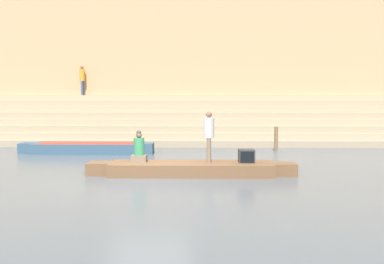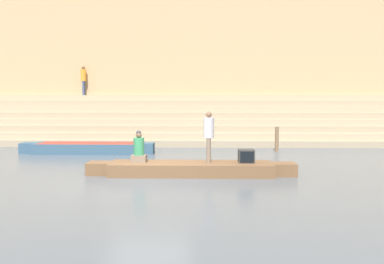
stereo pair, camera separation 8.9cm
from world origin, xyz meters
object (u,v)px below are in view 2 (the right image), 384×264
person_standing (209,133)px  moored_boat_shore (88,148)px  mooring_post (277,139)px  rowboat_main (191,168)px  person_rowing (139,150)px  tv_set (246,156)px  person_on_steps (84,78)px

person_standing → moored_boat_shore: person_standing is taller
mooring_post → moored_boat_shore: bearing=-174.5°
moored_boat_shore → rowboat_main: bearing=-40.8°
mooring_post → rowboat_main: bearing=-124.5°
person_standing → mooring_post: size_ratio=1.41×
person_standing → person_rowing: 2.36m
moored_boat_shore → tv_set: bearing=-31.6°
person_standing → mooring_post: 6.52m
tv_set → moored_boat_shore: size_ratio=0.08×
rowboat_main → person_standing: 1.29m
rowboat_main → moored_boat_shore: bearing=133.5°
person_rowing → tv_set: (3.53, -0.01, -0.20)m
rowboat_main → mooring_post: 6.92m
person_standing → mooring_post: (3.33, 5.56, -0.77)m
rowboat_main → person_rowing: person_rowing is taller
rowboat_main → person_standing: person_standing is taller
person_rowing → moored_boat_shore: (-3.20, 4.76, -0.57)m
moored_boat_shore → person_on_steps: (-2.11, 6.30, 3.54)m
person_standing → person_on_steps: size_ratio=0.92×
rowboat_main → person_rowing: size_ratio=6.52×
tv_set → mooring_post: size_ratio=0.44×
person_standing → person_rowing: size_ratio=1.59×
person_rowing → moored_boat_shore: bearing=109.6°
moored_boat_shore → person_on_steps: 7.53m
person_standing → moored_boat_shore: (-5.50, 4.71, -1.11)m
person_standing → person_on_steps: bearing=126.1°
mooring_post → person_on_steps: person_on_steps is taller
rowboat_main → moored_boat_shore: moored_boat_shore is taller
rowboat_main → mooring_post: mooring_post is taller
tv_set → moored_boat_shore: 8.25m
rowboat_main → tv_set: bearing=0.4°
moored_boat_shore → person_on_steps: person_on_steps is taller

